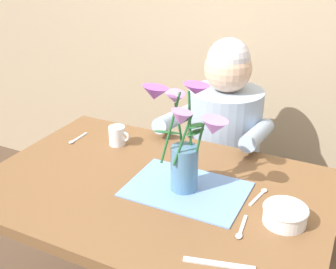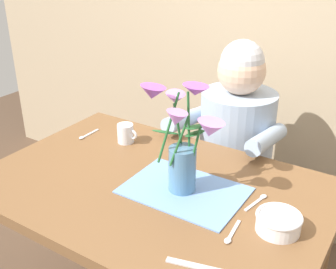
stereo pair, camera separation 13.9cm
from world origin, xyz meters
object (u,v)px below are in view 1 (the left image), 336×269
object	(u,v)px
coffee_cup	(117,136)
seated_person	(222,157)
ceramic_bowl	(285,214)
dinner_knife	(219,264)
flower_vase	(186,140)

from	to	relation	value
coffee_cup	seated_person	bearing A→B (deg)	51.12
ceramic_bowl	dinner_knife	xyz separation A→B (m)	(-0.12, -0.26, -0.03)
dinner_knife	coffee_cup	xyz separation A→B (m)	(-0.62, 0.48, 0.04)
seated_person	dinner_knife	bearing A→B (deg)	-68.06
dinner_knife	coffee_cup	bearing A→B (deg)	127.77
seated_person	ceramic_bowl	world-z (taller)	seated_person
ceramic_bowl	coffee_cup	xyz separation A→B (m)	(-0.73, 0.22, 0.01)
coffee_cup	flower_vase	bearing A→B (deg)	-26.10
seated_person	dinner_knife	size ratio (longest dim) A/B	5.97
seated_person	flower_vase	size ratio (longest dim) A/B	3.01
ceramic_bowl	seated_person	bearing A→B (deg)	123.08
flower_vase	dinner_knife	world-z (taller)	flower_vase
ceramic_bowl	flower_vase	bearing A→B (deg)	174.69
ceramic_bowl	coffee_cup	world-z (taller)	coffee_cup
dinner_knife	ceramic_bowl	bearing A→B (deg)	51.49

